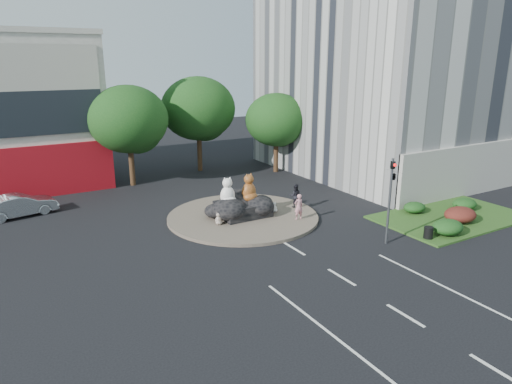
# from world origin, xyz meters

# --- Properties ---
(ground) EXTENTS (120.00, 120.00, 0.00)m
(ground) POSITION_xyz_m (0.00, 0.00, 0.00)
(ground) COLOR black
(ground) RESTS_ON ground
(roundabout_island) EXTENTS (10.00, 10.00, 0.20)m
(roundabout_island) POSITION_xyz_m (0.00, 10.00, 0.10)
(roundabout_island) COLOR brown
(roundabout_island) RESTS_ON ground
(rock_plinth) EXTENTS (3.20, 2.60, 0.90)m
(rock_plinth) POSITION_xyz_m (0.00, 10.00, 0.65)
(rock_plinth) COLOR black
(rock_plinth) RESTS_ON roundabout_island
(grass_verge) EXTENTS (10.00, 6.00, 0.12)m
(grass_verge) POSITION_xyz_m (12.00, 3.00, 0.06)
(grass_verge) COLOR #28541C
(grass_verge) RESTS_ON ground
(tree_left) EXTENTS (6.46, 6.46, 8.27)m
(tree_left) POSITION_xyz_m (-3.93, 22.06, 5.25)
(tree_left) COLOR #382314
(tree_left) RESTS_ON ground
(tree_mid) EXTENTS (6.84, 6.84, 8.76)m
(tree_mid) POSITION_xyz_m (3.07, 24.06, 5.56)
(tree_mid) COLOR #382314
(tree_mid) RESTS_ON ground
(tree_right) EXTENTS (5.70, 5.70, 7.30)m
(tree_right) POSITION_xyz_m (9.07, 20.06, 4.63)
(tree_right) COLOR #382314
(tree_right) RESTS_ON ground
(hedge_near_green) EXTENTS (2.00, 1.60, 0.90)m
(hedge_near_green) POSITION_xyz_m (9.00, 1.00, 0.57)
(hedge_near_green) COLOR #133E14
(hedge_near_green) RESTS_ON grass_verge
(hedge_red) EXTENTS (2.20, 1.76, 0.99)m
(hedge_red) POSITION_xyz_m (11.50, 2.00, 0.61)
(hedge_red) COLOR #471313
(hedge_red) RESTS_ON grass_verge
(hedge_mid_green) EXTENTS (1.80, 1.44, 0.81)m
(hedge_mid_green) POSITION_xyz_m (14.00, 3.50, 0.53)
(hedge_mid_green) COLOR #133E14
(hedge_mid_green) RESTS_ON grass_verge
(hedge_back_green) EXTENTS (1.60, 1.28, 0.72)m
(hedge_back_green) POSITION_xyz_m (10.50, 4.80, 0.48)
(hedge_back_green) COLOR #133E14
(hedge_back_green) RESTS_ON grass_verge
(traffic_light) EXTENTS (0.44, 1.24, 5.00)m
(traffic_light) POSITION_xyz_m (5.10, 2.00, 3.62)
(traffic_light) COLOR #595B60
(traffic_light) RESTS_ON ground
(street_lamp) EXTENTS (2.34, 0.22, 8.06)m
(street_lamp) POSITION_xyz_m (12.82, 8.00, 4.55)
(street_lamp) COLOR #595B60
(street_lamp) RESTS_ON ground
(cat_white) EXTENTS (1.16, 1.02, 1.87)m
(cat_white) POSITION_xyz_m (-1.10, 10.02, 2.04)
(cat_white) COLOR white
(cat_white) RESTS_ON rock_plinth
(cat_tabby) EXTENTS (1.35, 1.24, 1.92)m
(cat_tabby) POSITION_xyz_m (0.48, 10.02, 2.06)
(cat_tabby) COLOR #A96E23
(cat_tabby) RESTS_ON rock_plinth
(kitten_calico) EXTENTS (0.63, 0.61, 0.80)m
(kitten_calico) POSITION_xyz_m (-2.17, 9.21, 0.60)
(kitten_calico) COLOR silver
(kitten_calico) RESTS_ON roundabout_island
(kitten_white) EXTENTS (0.49, 0.44, 0.73)m
(kitten_white) POSITION_xyz_m (2.18, 9.54, 0.56)
(kitten_white) COLOR silver
(kitten_white) RESTS_ON roundabout_island
(pedestrian_pink) EXTENTS (0.65, 0.46, 1.70)m
(pedestrian_pink) POSITION_xyz_m (2.72, 7.48, 1.05)
(pedestrian_pink) COLOR #C9828C
(pedestrian_pink) RESTS_ON roundabout_island
(pedestrian_dark) EXTENTS (1.01, 0.95, 1.65)m
(pedestrian_dark) POSITION_xyz_m (4.00, 9.68, 1.03)
(pedestrian_dark) COLOR black
(pedestrian_dark) RESTS_ON roundabout_island
(parked_car) EXTENTS (4.83, 2.46, 1.52)m
(parked_car) POSITION_xyz_m (-12.76, 17.87, 0.76)
(parked_car) COLOR #B4B8BC
(parked_car) RESTS_ON ground
(litter_bin) EXTENTS (0.55, 0.55, 0.70)m
(litter_bin) POSITION_xyz_m (7.50, 1.14, 0.47)
(litter_bin) COLOR black
(litter_bin) RESTS_ON grass_verge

